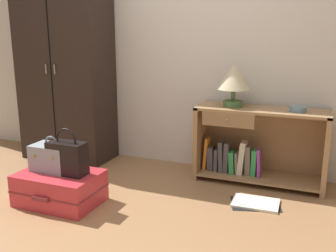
% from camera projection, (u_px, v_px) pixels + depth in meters
% --- Properties ---
extents(ground_plane, '(9.00, 9.00, 0.00)m').
position_uv_depth(ground_plane, '(107.00, 229.00, 2.59)').
color(ground_plane, '#9E7047').
extents(back_wall, '(6.40, 0.10, 2.60)m').
position_uv_depth(back_wall, '(184.00, 31.00, 3.63)').
color(back_wall, silver).
rests_on(back_wall, ground_plane).
extents(wardrobe, '(0.91, 0.47, 1.90)m').
position_uv_depth(wardrobe, '(65.00, 67.00, 3.87)').
color(wardrobe, black).
rests_on(wardrobe, ground_plane).
extents(bookshelf, '(1.11, 0.39, 0.66)m').
position_uv_depth(bookshelf, '(255.00, 145.00, 3.36)').
color(bookshelf, '#A37A51').
rests_on(bookshelf, ground_plane).
extents(table_lamp, '(0.29, 0.29, 0.37)m').
position_uv_depth(table_lamp, '(234.00, 79.00, 3.28)').
color(table_lamp, '#4C7542').
rests_on(table_lamp, bookshelf).
extents(bowl, '(0.13, 0.13, 0.04)m').
position_uv_depth(bowl, '(298.00, 109.00, 3.12)').
color(bowl, slate).
rests_on(bowl, bookshelf).
extents(suitcase_large, '(0.62, 0.45, 0.25)m').
position_uv_depth(suitcase_large, '(60.00, 188.00, 2.96)').
color(suitcase_large, '#D1333D').
rests_on(suitcase_large, ground_plane).
extents(train_case, '(0.30, 0.21, 0.27)m').
position_uv_depth(train_case, '(52.00, 157.00, 2.96)').
color(train_case, '#8E99A3').
rests_on(train_case, suitcase_large).
extents(handbag, '(0.29, 0.14, 0.36)m').
position_uv_depth(handbag, '(67.00, 157.00, 2.87)').
color(handbag, black).
rests_on(handbag, suitcase_large).
extents(bottle, '(0.08, 0.08, 0.17)m').
position_uv_depth(bottle, '(20.00, 184.00, 3.15)').
color(bottle, white).
rests_on(bottle, ground_plane).
extents(open_book_on_floor, '(0.42, 0.35, 0.02)m').
position_uv_depth(open_book_on_floor, '(255.00, 203.00, 2.95)').
color(open_book_on_floor, white).
rests_on(open_book_on_floor, ground_plane).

